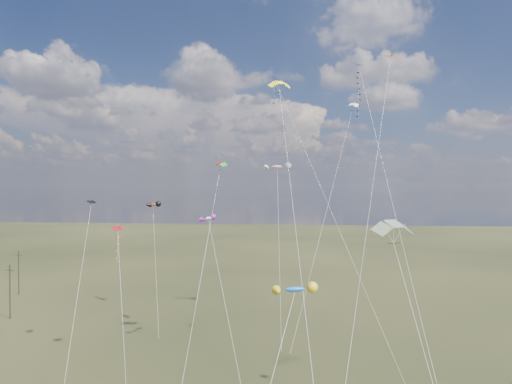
# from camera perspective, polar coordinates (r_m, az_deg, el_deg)

# --- Properties ---
(utility_pole_near) EXTENTS (1.40, 0.20, 8.00)m
(utility_pole_near) POSITION_cam_1_polar(r_m,az_deg,el_deg) (78.09, -28.40, -10.86)
(utility_pole_near) COLOR black
(utility_pole_near) RESTS_ON ground
(utility_pole_far) EXTENTS (1.40, 0.20, 8.00)m
(utility_pole_far) POSITION_cam_1_polar(r_m,az_deg,el_deg) (93.89, -27.55, -8.90)
(utility_pole_far) COLOR black
(utility_pole_far) RESTS_ON ground
(diamond_black_high) EXTENTS (3.97, 30.95, 35.46)m
(diamond_black_high) POSITION_cam_1_polar(r_m,az_deg,el_deg) (59.21, 13.10, 10.84)
(diamond_black_high) COLOR black
(diamond_black_high) RESTS_ON ground
(diamond_navy_tall) EXTENTS (15.31, 27.68, 36.70)m
(diamond_navy_tall) POSITION_cam_1_polar(r_m,az_deg,el_deg) (69.44, 3.31, 10.40)
(diamond_navy_tall) COLOR #0C1643
(diamond_navy_tall) RESTS_ON ground
(diamond_black_mid) EXTENTS (3.39, 12.33, 18.05)m
(diamond_black_mid) POSITION_cam_1_polar(r_m,az_deg,el_deg) (51.46, -20.64, -6.62)
(diamond_black_mid) COLOR black
(diamond_black_mid) RESTS_ON ground
(diamond_red_low) EXTENTS (4.78, 8.35, 15.29)m
(diamond_red_low) POSITION_cam_1_polar(r_m,az_deg,el_deg) (51.36, -16.85, -7.06)
(diamond_red_low) COLOR #A10618
(diamond_red_low) RESTS_ON ground
(diamond_orange_center) EXTENTS (7.38, 18.21, 32.67)m
(diamond_orange_center) POSITION_cam_1_polar(r_m,az_deg,el_deg) (41.27, 14.89, 4.53)
(diamond_orange_center) COLOR #DD3400
(diamond_orange_center) RESTS_ON ground
(parafoil_yellow) EXTENTS (5.50, 23.47, 30.97)m
(parafoil_yellow) POSITION_cam_1_polar(r_m,az_deg,el_deg) (48.30, 3.02, 13.30)
(parafoil_yellow) COLOR yellow
(parafoil_yellow) RESTS_ON ground
(parafoil_blue_white) EXTENTS (10.20, 19.97, 32.89)m
(parafoil_blue_white) POSITION_cam_1_polar(r_m,az_deg,el_deg) (72.98, 11.87, 10.50)
(parafoil_blue_white) COLOR blue
(parafoil_blue_white) RESTS_ON ground
(parafoil_striped) EXTENTS (4.51, 11.66, 17.79)m
(parafoil_striped) POSITION_cam_1_polar(r_m,az_deg,el_deg) (33.05, 16.85, -3.87)
(parafoil_striped) COLOR gold
(parafoil_striped) RESTS_ON ground
(parafoil_tricolor) EXTENTS (2.09, 17.62, 22.93)m
(parafoil_tricolor) POSITION_cam_1_polar(r_m,az_deg,el_deg) (55.60, -4.57, 3.40)
(parafoil_tricolor) COLOR #D0C00F
(parafoil_tricolor) RESTS_ON ground
(novelty_orange_black) EXTENTS (5.94, 12.16, 17.37)m
(novelty_orange_black) POSITION_cam_1_polar(r_m,az_deg,el_deg) (71.32, -12.75, -1.59)
(novelty_orange_black) COLOR #BF4810
(novelty_orange_black) RESTS_ON ground
(novelty_white_purple) EXTENTS (6.20, 11.11, 16.38)m
(novelty_white_purple) POSITION_cam_1_polar(r_m,az_deg,el_deg) (52.65, -5.93, -3.38)
(novelty_white_purple) COLOR silver
(novelty_white_purple) RESTS_ON ground
(novelty_redwhite_stripe) EXTENTS (3.68, 13.76, 23.05)m
(novelty_redwhite_stripe) POSITION_cam_1_polar(r_m,az_deg,el_deg) (66.44, 2.67, 3.12)
(novelty_redwhite_stripe) COLOR red
(novelty_redwhite_stripe) RESTS_ON ground
(novelty_blue_yellow) EXTENTS (5.04, 7.45, 14.03)m
(novelty_blue_yellow) POSITION_cam_1_polar(r_m,az_deg,el_deg) (27.19, 4.84, -12.22)
(novelty_blue_yellow) COLOR blue
(novelty_blue_yellow) RESTS_ON ground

